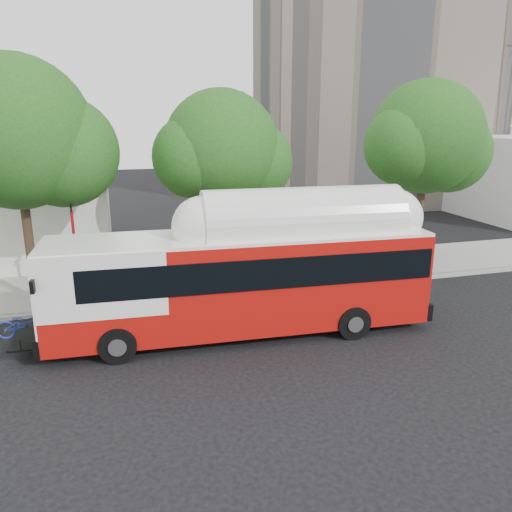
{
  "coord_description": "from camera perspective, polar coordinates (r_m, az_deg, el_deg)",
  "views": [
    {
      "loc": [
        -5.52,
        -15.56,
        7.43
      ],
      "look_at": [
        -0.28,
        3.0,
        2.01
      ],
      "focal_mm": 35.0,
      "sensor_mm": 36.0,
      "label": 1
    }
  ],
  "objects": [
    {
      "name": "street_tree_mid",
      "position": [
        22.23,
        -2.99,
        11.73
      ],
      "size": [
        5.75,
        5.0,
        8.62
      ],
      "color": "#2D2116",
      "rests_on": "ground"
    },
    {
      "name": "red_curb_segment",
      "position": [
        20.96,
        -7.88,
        -5.0
      ],
      "size": [
        10.0,
        0.32,
        0.16
      ],
      "primitive_type": "cube",
      "color": "maroon",
      "rests_on": "ground"
    },
    {
      "name": "transit_bus",
      "position": [
        17.27,
        -1.35,
        -2.92
      ],
      "size": [
        14.03,
        3.49,
        4.11
      ],
      "rotation": [
        0.0,
        0.0,
        -0.05
      ],
      "color": "#AA100B",
      "rests_on": "ground"
    },
    {
      "name": "curb_strip",
      "position": [
        21.53,
        0.06,
        -4.3
      ],
      "size": [
        60.0,
        0.3,
        0.15
      ],
      "primitive_type": "cube",
      "color": "gray",
      "rests_on": "ground"
    },
    {
      "name": "ground",
      "position": [
        18.11,
        3.47,
        -8.57
      ],
      "size": [
        120.0,
        120.0,
        0.0
      ],
      "primitive_type": "plane",
      "color": "black",
      "rests_on": "ground"
    },
    {
      "name": "sidewalk",
      "position": [
        23.9,
        -1.64,
        -2.25
      ],
      "size": [
        60.0,
        5.0,
        0.15
      ],
      "primitive_type": "cube",
      "color": "gray",
      "rests_on": "ground"
    },
    {
      "name": "street_tree_right",
      "position": [
        26.16,
        19.6,
        12.23
      ],
      "size": [
        6.21,
        5.4,
        9.18
      ],
      "color": "#2D2116",
      "rests_on": "ground"
    },
    {
      "name": "street_tree_left",
      "position": [
        21.35,
        -24.43,
        12.11
      ],
      "size": [
        6.67,
        5.8,
        9.74
      ],
      "color": "#2D2116",
      "rests_on": "ground"
    },
    {
      "name": "signal_pole",
      "position": [
        20.88,
        -19.89,
        0.03
      ],
      "size": [
        0.12,
        0.39,
        4.15
      ],
      "color": "#B11213",
      "rests_on": "ground"
    }
  ]
}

